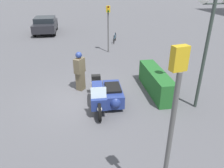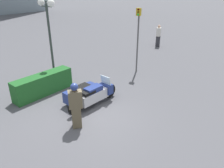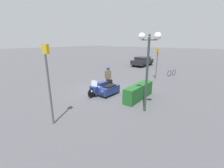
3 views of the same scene
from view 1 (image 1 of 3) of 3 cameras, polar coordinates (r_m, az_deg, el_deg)
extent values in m
plane|color=#4C4C51|center=(9.40, -6.24, -3.40)|extent=(160.00, 160.00, 0.00)
cylinder|color=black|center=(7.75, -3.28, -7.31)|extent=(0.68, 0.12, 0.67)
cylinder|color=black|center=(9.50, -4.16, -0.65)|extent=(0.68, 0.12, 0.67)
cylinder|color=black|center=(8.86, 0.15, -3.21)|extent=(0.53, 0.12, 0.53)
cube|color=#B7B7BC|center=(8.55, -3.79, -2.92)|extent=(1.44, 0.47, 0.45)
cube|color=navy|center=(8.40, -3.86, -0.98)|extent=(0.79, 0.43, 0.24)
cube|color=black|center=(8.70, -3.99, -0.14)|extent=(0.58, 0.42, 0.12)
cube|color=navy|center=(7.81, -3.43, -5.17)|extent=(0.34, 0.58, 0.44)
cube|color=silver|center=(7.65, -3.54, -2.30)|extent=(0.13, 0.55, 0.40)
sphere|color=white|center=(7.62, -3.28, -6.60)|extent=(0.18, 0.18, 0.18)
cube|color=navy|center=(8.74, 0.21, -2.58)|extent=(1.63, 0.75, 0.50)
sphere|color=navy|center=(8.13, 0.82, -4.71)|extent=(0.48, 0.47, 0.48)
cube|color=black|center=(8.60, 0.21, -0.89)|extent=(0.90, 0.62, 0.09)
cube|color=black|center=(9.17, -4.21, 1.78)|extent=(0.25, 0.39, 0.18)
cube|color=brown|center=(9.90, -8.23, 0.77)|extent=(0.45, 0.44, 0.83)
cube|color=brown|center=(9.61, -8.51, 4.77)|extent=(0.56, 0.52, 0.65)
sphere|color=tan|center=(9.46, -8.68, 7.25)|extent=(0.22, 0.22, 0.22)
sphere|color=navy|center=(9.45, -8.70, 7.47)|extent=(0.28, 0.28, 0.28)
cube|color=#1E5623|center=(9.74, 11.32, 0.60)|extent=(2.95, 0.67, 0.99)
cylinder|color=#2D3833|center=(8.48, 22.94, 6.13)|extent=(0.12, 0.12, 4.00)
cylinder|color=#2D3833|center=(8.11, 25.29, 18.46)|extent=(0.05, 0.82, 0.05)
cylinder|color=#4C4C4C|center=(4.41, 14.40, -16.93)|extent=(0.09, 0.09, 3.27)
cube|color=#B79319|center=(3.51, 17.18, 6.41)|extent=(0.19, 0.28, 0.40)
sphere|color=#410707|center=(3.52, 16.78, 8.77)|extent=(0.11, 0.11, 0.11)
sphere|color=#462D06|center=(3.56, 16.51, 6.78)|extent=(0.11, 0.11, 0.11)
sphere|color=green|center=(3.60, 16.25, 4.83)|extent=(0.11, 0.11, 0.11)
cylinder|color=#4C4C4C|center=(14.84, -1.00, 13.21)|extent=(0.09, 0.09, 2.62)
cube|color=#B79319|center=(14.52, -1.02, 19.00)|extent=(0.15, 0.27, 0.40)
sphere|color=#410707|center=(14.44, -1.00, 19.47)|extent=(0.11, 0.11, 0.11)
sphere|color=orange|center=(14.45, -0.99, 18.96)|extent=(0.11, 0.11, 0.11)
sphere|color=#07350F|center=(14.47, -0.99, 18.45)|extent=(0.11, 0.11, 0.11)
cube|color=black|center=(21.57, -16.96, 14.41)|extent=(4.20, 1.90, 0.67)
cube|color=black|center=(21.48, -17.15, 15.83)|extent=(2.19, 1.74, 0.42)
cylinder|color=black|center=(23.02, -18.59, 14.00)|extent=(0.66, 0.23, 0.66)
cylinder|color=black|center=(22.82, -14.35, 14.43)|extent=(0.66, 0.23, 0.66)
cylinder|color=black|center=(20.51, -19.59, 12.52)|extent=(0.66, 0.23, 0.66)
cylinder|color=black|center=(20.27, -14.87, 13.00)|extent=(0.66, 0.23, 0.66)
torus|color=black|center=(17.17, 0.54, 11.53)|extent=(0.64, 0.22, 0.66)
torus|color=black|center=(18.09, 0.90, 12.27)|extent=(0.64, 0.22, 0.66)
cylinder|color=#2D668C|center=(17.61, 0.72, 12.11)|extent=(0.84, 0.29, 0.05)
cylinder|color=#2D668C|center=(17.71, 0.78, 12.70)|extent=(0.04, 0.04, 0.31)
camera|label=2|loc=(14.33, -34.12, 23.09)|focal=35.00mm
camera|label=3|loc=(7.65, 82.30, -2.71)|focal=24.00mm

